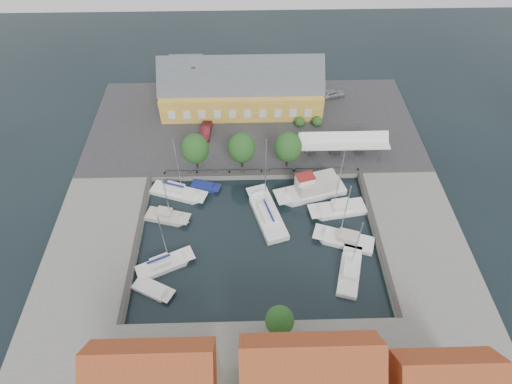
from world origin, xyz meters
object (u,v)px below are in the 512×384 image
(east_boat_a, at_px, (339,210))
(launch_sw, at_px, (153,290))
(center_sailboat, at_px, (267,215))
(east_boat_b, at_px, (345,240))
(west_boat_d, at_px, (164,265))
(west_boat_b, at_px, (167,217))
(car_silver, at_px, (333,94))
(launch_nw, at_px, (205,187))
(trawler, at_px, (313,189))
(car_red, at_px, (206,131))
(east_boat_c, at_px, (349,273))
(warehouse, at_px, (238,89))
(west_boat_a, at_px, (178,193))
(tent_canopy, at_px, (343,141))

(east_boat_a, bearing_deg, launch_sw, -153.85)
(center_sailboat, height_order, east_boat_a, center_sailboat)
(east_boat_b, distance_m, west_boat_d, 24.46)
(west_boat_b, bearing_deg, west_boat_d, -86.07)
(car_silver, xyz_separation_m, west_boat_d, (-27.17, -35.91, -1.52))
(east_boat_a, xyz_separation_m, west_boat_d, (-24.22, -8.86, 0.01))
(launch_nw, bearing_deg, west_boat_b, -130.61)
(car_silver, relative_size, trawler, 0.41)
(car_red, distance_m, east_boat_a, 26.19)
(car_silver, relative_size, west_boat_b, 0.51)
(east_boat_c, height_order, launch_sw, east_boat_c)
(car_red, xyz_separation_m, launch_nw, (0.37, -11.61, -1.69))
(car_red, bearing_deg, launch_nw, -83.22)
(center_sailboat, bearing_deg, launch_nw, 146.80)
(warehouse, relative_size, east_boat_c, 2.82)
(east_boat_b, relative_size, west_boat_a, 0.98)
(east_boat_a, relative_size, east_boat_c, 1.17)
(tent_canopy, distance_m, center_sailboat, 17.65)
(east_boat_c, xyz_separation_m, launch_sw, (-24.90, -1.73, -0.17))
(car_silver, distance_m, east_boat_a, 27.25)
(west_boat_d, bearing_deg, car_silver, 52.88)
(trawler, relative_size, west_boat_b, 1.23)
(east_boat_b, bearing_deg, west_boat_b, 169.21)
(trawler, bearing_deg, east_boat_a, -45.08)
(east_boat_b, xyz_separation_m, launch_nw, (-19.66, 10.69, -0.17))
(warehouse, distance_m, car_silver, 17.80)
(trawler, bearing_deg, west_boat_d, -149.35)
(west_boat_b, bearing_deg, car_red, 74.88)
(west_boat_a, relative_size, launch_sw, 2.02)
(car_red, xyz_separation_m, launch_sw, (-5.16, -29.17, -1.69))
(launch_sw, bearing_deg, west_boat_b, 87.95)
(car_silver, height_order, car_red, car_silver)
(west_boat_a, xyz_separation_m, west_boat_d, (-0.50, -12.79, -0.00))
(tent_canopy, height_order, center_sailboat, center_sailboat)
(tent_canopy, relative_size, east_boat_c, 1.38)
(car_red, xyz_separation_m, east_boat_b, (20.03, -22.29, -1.52))
(trawler, xyz_separation_m, west_boat_a, (-20.28, 0.48, -0.75))
(east_boat_a, bearing_deg, tent_canopy, 79.55)
(center_sailboat, bearing_deg, east_boat_c, -44.03)
(west_boat_a, bearing_deg, warehouse, 66.47)
(warehouse, relative_size, trawler, 2.56)
(east_boat_a, bearing_deg, trawler, 134.92)
(tent_canopy, xyz_separation_m, east_boat_b, (-2.06, -16.67, -3.42))
(warehouse, distance_m, east_boat_b, 34.07)
(east_boat_c, distance_m, west_boat_a, 27.59)
(east_boat_c, relative_size, west_boat_b, 1.12)
(east_boat_b, bearing_deg, tent_canopy, 82.95)
(car_red, bearing_deg, east_boat_a, -35.02)
(car_silver, relative_size, east_boat_a, 0.39)
(east_boat_c, relative_size, west_boat_a, 0.88)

